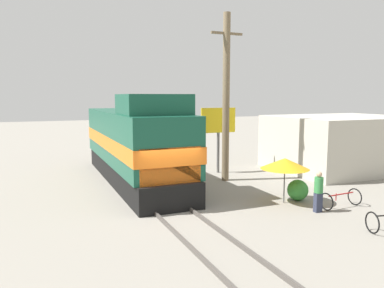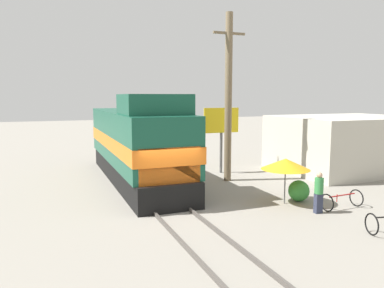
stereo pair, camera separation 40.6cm
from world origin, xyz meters
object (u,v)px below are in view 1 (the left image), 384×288
object	(u,v)px
vendor_umbrella	(285,164)
person_bystander	(318,190)
bicycle	(341,199)
locomotive	(135,145)
utility_pole	(226,97)
billboard_sign	(218,124)

from	to	relation	value
vendor_umbrella	person_bystander	distance (m)	1.84
person_bystander	bicycle	distance (m)	1.36
locomotive	person_bystander	distance (m)	9.54
utility_pole	billboard_sign	world-z (taller)	utility_pole
locomotive	person_bystander	bearing A→B (deg)	-55.97
utility_pole	person_bystander	size ratio (longest dim) A/B	5.44
vendor_umbrella	billboard_sign	bearing A→B (deg)	87.36
locomotive	vendor_umbrella	distance (m)	7.94
locomotive	utility_pole	bearing A→B (deg)	-17.32
locomotive	vendor_umbrella	size ratio (longest dim) A/B	6.05
vendor_umbrella	billboard_sign	xyz separation A→B (m)	(0.32, 6.85, 1.20)
billboard_sign	bicycle	size ratio (longest dim) A/B	2.23
bicycle	utility_pole	bearing A→B (deg)	-167.06
utility_pole	billboard_sign	bearing A→B (deg)	73.93
billboard_sign	person_bystander	xyz separation A→B (m)	(0.13, -8.43, -2.03)
utility_pole	bicycle	size ratio (longest dim) A/B	5.09
utility_pole	vendor_umbrella	distance (m)	5.58
utility_pole	person_bystander	world-z (taller)	utility_pole
person_bystander	locomotive	bearing A→B (deg)	124.03
vendor_umbrella	bicycle	size ratio (longest dim) A/B	1.18
billboard_sign	utility_pole	bearing A→B (deg)	-106.07
utility_pole	vendor_umbrella	xyz separation A→B (m)	(0.26, -4.84, -2.77)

